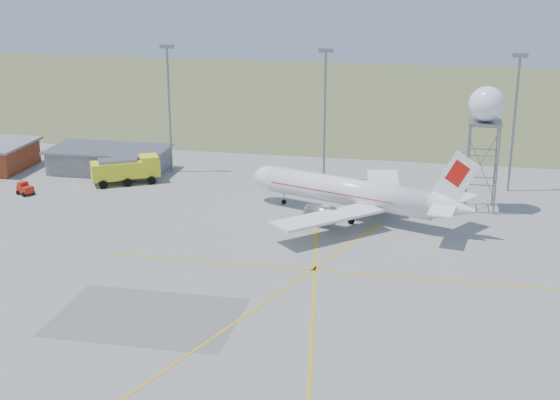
% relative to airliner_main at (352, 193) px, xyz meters
% --- Properties ---
extents(grass_strip, '(400.00, 120.00, 0.03)m').
position_rel_airliner_main_xyz_m(grass_strip, '(3.71, 90.83, -3.40)').
color(grass_strip, '#556437').
rests_on(grass_strip, ground).
extents(building_grey, '(19.00, 10.00, 3.90)m').
position_rel_airliner_main_xyz_m(building_grey, '(-41.29, 14.83, -1.44)').
color(building_grey, gray).
rests_on(building_grey, ground).
extents(mast_a, '(2.20, 0.50, 20.50)m').
position_rel_airliner_main_xyz_m(mast_a, '(-31.29, 16.83, 8.66)').
color(mast_a, slate).
rests_on(mast_a, ground).
extents(mast_b, '(2.20, 0.50, 20.50)m').
position_rel_airliner_main_xyz_m(mast_b, '(-6.29, 16.83, 8.66)').
color(mast_b, slate).
rests_on(mast_b, ground).
extents(mast_c, '(2.20, 0.50, 20.50)m').
position_rel_airliner_main_xyz_m(mast_c, '(21.71, 16.83, 8.66)').
color(mast_c, slate).
rests_on(mast_c, ground).
extents(airliner_main, '(31.78, 29.87, 11.14)m').
position_rel_airliner_main_xyz_m(airliner_main, '(0.00, 0.00, 0.00)').
color(airliner_main, white).
rests_on(airliner_main, ground).
extents(radar_tower, '(4.76, 4.76, 17.24)m').
position_rel_airliner_main_xyz_m(radar_tower, '(17.02, 6.87, 6.26)').
color(radar_tower, slate).
rests_on(radar_tower, ground).
extents(fire_truck, '(10.66, 8.11, 4.13)m').
position_rel_airliner_main_xyz_m(fire_truck, '(-35.84, 9.19, -1.43)').
color(fire_truck, yellow).
rests_on(fire_truck, ground).
extents(baggage_tug, '(2.82, 2.72, 1.84)m').
position_rel_airliner_main_xyz_m(baggage_tug, '(-48.50, 0.60, -2.72)').
color(baggage_tug, '#A7200B').
rests_on(baggage_tug, ground).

